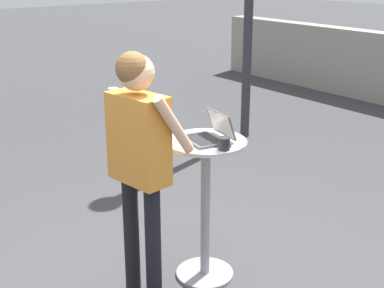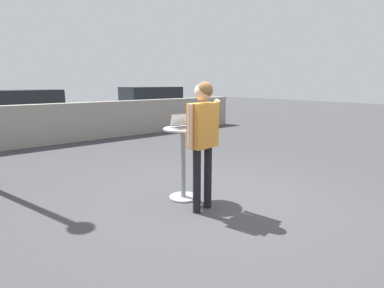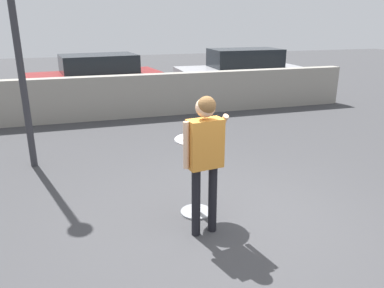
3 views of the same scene
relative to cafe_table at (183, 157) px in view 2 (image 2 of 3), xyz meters
The scene contains 8 objects.
ground_plane 0.85m from the cafe_table, 59.86° to the right, with size 50.00×50.00×0.00m, color #3D3D3F.
pavement_kerb 5.73m from the cafe_table, 87.27° to the left, with size 12.50×0.35×1.17m.
cafe_table is the anchor object (origin of this frame).
laptop 0.49m from the cafe_table, 69.13° to the left, with size 0.36×0.35×0.20m.
coffee_mug 0.54m from the cafe_table, ahead, with size 0.11×0.08×0.09m.
standing_person 0.72m from the cafe_table, 96.81° to the right, with size 0.57×0.43×1.77m.
parked_car_near_street 9.42m from the cafe_table, 62.29° to the left, with size 4.60×1.85×1.57m.
parked_car_further_down 8.17m from the cafe_table, 96.11° to the left, with size 4.46×2.30×1.52m.
Camera 2 is at (-2.93, -3.03, 1.76)m, focal length 28.00 mm.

